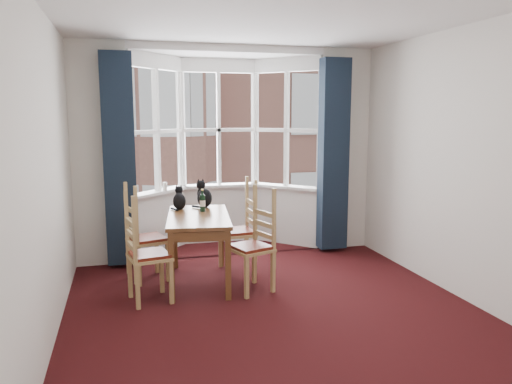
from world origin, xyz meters
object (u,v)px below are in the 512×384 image
object	(u,v)px
chair_right_far	(244,232)
cat_right	(204,196)
chair_left_far	(140,241)
chair_left_near	(141,257)
wine_bottle	(202,202)
dining_table	(199,225)
cat_left	(179,200)
chair_right_near	(258,247)
candle_tall	(165,186)

from	to	relation	value
chair_right_far	cat_right	bearing A→B (deg)	161.64
chair_left_far	chair_right_far	size ratio (longest dim) A/B	1.00
chair_left_near	cat_right	xyz separation A→B (m)	(0.81, 0.94, 0.45)
chair_left_far	wine_bottle	distance (m)	0.84
chair_left_near	chair_right_far	size ratio (longest dim) A/B	1.00
wine_bottle	dining_table	bearing A→B (deg)	-111.28
chair_right_far	cat_left	distance (m)	0.89
chair_right_near	cat_right	bearing A→B (deg)	116.78
chair_right_near	chair_right_far	distance (m)	0.72
dining_table	chair_right_near	size ratio (longest dim) A/B	1.46
chair_left_near	chair_right_far	distance (m)	1.50
cat_left	cat_right	bearing A→B (deg)	12.46
chair_right_far	wine_bottle	world-z (taller)	wine_bottle
dining_table	chair_right_near	distance (m)	0.73
wine_bottle	candle_tall	world-z (taller)	wine_bottle
chair_left_near	chair_left_far	world-z (taller)	same
chair_left_near	dining_table	bearing A→B (deg)	34.05
chair_right_near	wine_bottle	distance (m)	0.89
chair_left_near	chair_right_near	world-z (taller)	same
dining_table	wine_bottle	bearing A→B (deg)	68.72
wine_bottle	chair_right_far	bearing A→B (deg)	13.10
chair_left_near	wine_bottle	world-z (taller)	wine_bottle
cat_right	wine_bottle	distance (m)	0.29
cat_right	candle_tall	xyz separation A→B (m)	(-0.40, 0.89, 0.01)
cat_right	wine_bottle	xyz separation A→B (m)	(-0.06, -0.28, -0.02)
chair_left_far	cat_right	distance (m)	0.94
chair_right_near	cat_left	xyz separation A→B (m)	(-0.75, 0.80, 0.43)
cat_left	candle_tall	world-z (taller)	cat_left
chair_left_far	cat_left	size ratio (longest dim) A/B	3.09
chair_left_near	candle_tall	size ratio (longest dim) A/B	7.94
cat_left	candle_tall	bearing A→B (deg)	95.31
wine_bottle	candle_tall	xyz separation A→B (m)	(-0.34, 1.17, 0.03)
dining_table	chair_right_far	xyz separation A→B (m)	(0.61, 0.34, -0.20)
chair_left_near	chair_left_far	bearing A→B (deg)	88.46
chair_left_far	chair_right_near	bearing A→B (deg)	-26.47
chair_right_far	cat_left	bearing A→B (deg)	173.65
chair_left_near	cat_left	bearing A→B (deg)	60.12
dining_table	candle_tall	bearing A→B (deg)	100.35
chair_right_far	chair_left_near	bearing A→B (deg)	-148.45
chair_left_far	cat_right	size ratio (longest dim) A/B	2.63
dining_table	candle_tall	distance (m)	1.43
chair_left_near	chair_left_far	size ratio (longest dim) A/B	1.00
chair_left_near	chair_right_near	distance (m)	1.25
chair_left_near	candle_tall	bearing A→B (deg)	77.36
chair_left_far	chair_right_far	bearing A→B (deg)	4.76
chair_left_far	candle_tall	world-z (taller)	candle_tall
chair_left_far	chair_right_near	xyz separation A→B (m)	(1.23, -0.61, 0.00)
dining_table	chair_left_far	xyz separation A→B (m)	(-0.64, 0.23, -0.20)
wine_bottle	candle_tall	bearing A→B (deg)	105.97
cat_right	chair_right_near	bearing A→B (deg)	-63.22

